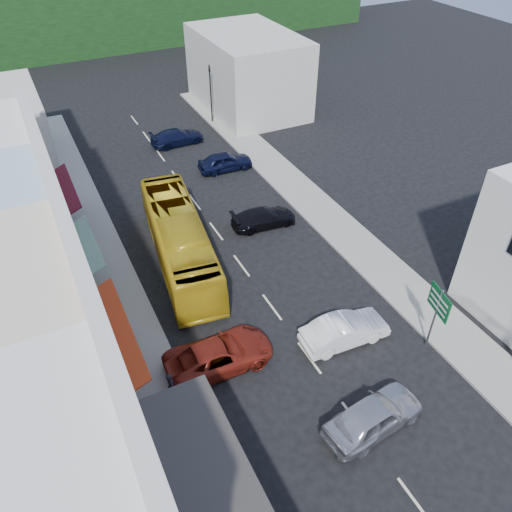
{
  "coord_description": "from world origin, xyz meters",
  "views": [
    {
      "loc": [
        -9.58,
        -13.33,
        19.57
      ],
      "look_at": [
        0.0,
        6.0,
        2.2
      ],
      "focal_mm": 35.0,
      "sensor_mm": 36.0,
      "label": 1
    }
  ],
  "objects_px": {
    "pedestrian_left": "(171,385)",
    "traffic_signal": "(211,95)",
    "car_silver": "(373,417)",
    "bus": "(180,242)",
    "car_red": "(219,355)",
    "car_white": "(345,331)",
    "direction_sign": "(434,319)"
  },
  "relations": [
    {
      "from": "car_red",
      "to": "pedestrian_left",
      "type": "bearing_deg",
      "value": 107.78
    },
    {
      "from": "direction_sign",
      "to": "traffic_signal",
      "type": "height_order",
      "value": "traffic_signal"
    },
    {
      "from": "bus",
      "to": "traffic_signal",
      "type": "bearing_deg",
      "value": 70.04
    },
    {
      "from": "car_white",
      "to": "traffic_signal",
      "type": "distance_m",
      "value": 28.35
    },
    {
      "from": "car_white",
      "to": "direction_sign",
      "type": "bearing_deg",
      "value": -117.24
    },
    {
      "from": "car_silver",
      "to": "car_red",
      "type": "xyz_separation_m",
      "value": [
        -4.6,
        6.09,
        0.0
      ]
    },
    {
      "from": "traffic_signal",
      "to": "direction_sign",
      "type": "bearing_deg",
      "value": 98.89
    },
    {
      "from": "car_white",
      "to": "pedestrian_left",
      "type": "relative_size",
      "value": 2.59
    },
    {
      "from": "direction_sign",
      "to": "car_white",
      "type": "bearing_deg",
      "value": 162.29
    },
    {
      "from": "pedestrian_left",
      "to": "traffic_signal",
      "type": "relative_size",
      "value": 0.32
    },
    {
      "from": "car_red",
      "to": "traffic_signal",
      "type": "bearing_deg",
      "value": -21.35
    },
    {
      "from": "traffic_signal",
      "to": "car_red",
      "type": "bearing_deg",
      "value": 78.35
    },
    {
      "from": "bus",
      "to": "car_white",
      "type": "xyz_separation_m",
      "value": [
        5.28,
        -9.79,
        -0.85
      ]
    },
    {
      "from": "car_white",
      "to": "pedestrian_left",
      "type": "distance_m",
      "value": 9.06
    },
    {
      "from": "bus",
      "to": "traffic_signal",
      "type": "relative_size",
      "value": 2.18
    },
    {
      "from": "bus",
      "to": "traffic_signal",
      "type": "distance_m",
      "value": 20.54
    },
    {
      "from": "car_silver",
      "to": "pedestrian_left",
      "type": "bearing_deg",
      "value": 47.63
    },
    {
      "from": "bus",
      "to": "car_silver",
      "type": "xyz_separation_m",
      "value": [
        3.56,
        -14.49,
        -0.85
      ]
    },
    {
      "from": "car_silver",
      "to": "car_white",
      "type": "bearing_deg",
      "value": -26.85
    },
    {
      "from": "bus",
      "to": "car_red",
      "type": "relative_size",
      "value": 2.52
    },
    {
      "from": "pedestrian_left",
      "to": "direction_sign",
      "type": "height_order",
      "value": "direction_sign"
    },
    {
      "from": "pedestrian_left",
      "to": "car_silver",
      "type": "bearing_deg",
      "value": -129.23
    },
    {
      "from": "traffic_signal",
      "to": "pedestrian_left",
      "type": "bearing_deg",
      "value": 74.2
    },
    {
      "from": "bus",
      "to": "car_silver",
      "type": "distance_m",
      "value": 14.95
    },
    {
      "from": "car_silver",
      "to": "pedestrian_left",
      "type": "xyz_separation_m",
      "value": [
        -7.31,
        5.24,
        0.3
      ]
    },
    {
      "from": "car_red",
      "to": "pedestrian_left",
      "type": "xyz_separation_m",
      "value": [
        -2.71,
        -0.85,
        0.3
      ]
    },
    {
      "from": "car_white",
      "to": "car_red",
      "type": "relative_size",
      "value": 0.96
    },
    {
      "from": "bus",
      "to": "car_silver",
      "type": "height_order",
      "value": "bus"
    },
    {
      "from": "car_red",
      "to": "pedestrian_left",
      "type": "relative_size",
      "value": 2.71
    },
    {
      "from": "car_silver",
      "to": "pedestrian_left",
      "type": "height_order",
      "value": "pedestrian_left"
    },
    {
      "from": "car_silver",
      "to": "car_white",
      "type": "relative_size",
      "value": 1.0
    },
    {
      "from": "traffic_signal",
      "to": "car_silver",
      "type": "bearing_deg",
      "value": 89.69
    }
  ]
}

